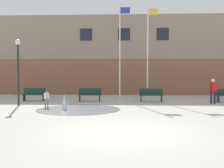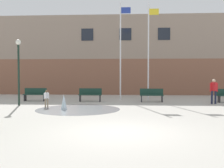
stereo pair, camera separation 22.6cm
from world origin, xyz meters
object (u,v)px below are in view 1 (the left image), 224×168
object	(u,v)px
park_bench_near_trashcan	(151,95)
flagpole_right	(148,49)
adult_watching	(213,89)
flagpole_left	(120,48)
park_bench_center	(90,95)
park_bench_under_left_flagpole	(34,94)
lamp_post_left_lane	(18,63)
child_in_fountain	(47,97)

from	to	relation	value
park_bench_near_trashcan	flagpole_right	size ratio (longest dim) A/B	0.22
flagpole_right	adult_watching	bearing A→B (deg)	-32.66
flagpole_left	adult_watching	bearing A→B (deg)	-22.79
adult_watching	flagpole_right	bearing A→B (deg)	-152.73
adult_watching	park_bench_center	bearing A→B (deg)	-127.98
park_bench_under_left_flagpole	adult_watching	world-z (taller)	adult_watching
flagpole_right	park_bench_center	bearing A→B (deg)	-161.51
park_bench_center	flagpole_right	bearing A→B (deg)	18.49
adult_watching	flagpole_left	distance (m)	7.14
park_bench_center	flagpole_right	distance (m)	5.51
park_bench_center	lamp_post_left_lane	distance (m)	5.24
park_bench_under_left_flagpole	lamp_post_left_lane	xyz separation A→B (m)	(0.01, -2.77, 2.11)
park_bench_near_trashcan	adult_watching	xyz separation A→B (m)	(3.84, -1.04, 0.45)
park_bench_under_left_flagpole	adult_watching	size ratio (longest dim) A/B	1.01
park_bench_near_trashcan	child_in_fountain	distance (m)	7.15
park_bench_center	flagpole_right	size ratio (longest dim) A/B	0.22
park_bench_under_left_flagpole	park_bench_near_trashcan	bearing A→B (deg)	-1.18
child_in_fountain	lamp_post_left_lane	distance (m)	2.93
park_bench_near_trashcan	adult_watching	size ratio (longest dim) A/B	1.01
park_bench_under_left_flagpole	flagpole_right	world-z (taller)	flagpole_right
flagpole_left	lamp_post_left_lane	xyz separation A→B (m)	(-6.07, -4.08, -1.27)
park_bench_under_left_flagpole	flagpole_left	xyz separation A→B (m)	(6.08, 1.31, 3.39)
park_bench_under_left_flagpole	child_in_fountain	distance (m)	4.09
flagpole_left	flagpole_right	distance (m)	2.07
park_bench_center	child_in_fountain	world-z (taller)	child_in_fountain
park_bench_center	flagpole_left	size ratio (longest dim) A/B	0.22
park_bench_near_trashcan	lamp_post_left_lane	distance (m)	8.89
adult_watching	child_in_fountain	distance (m)	10.40
adult_watching	child_in_fountain	size ratio (longest dim) A/B	1.61
park_bench_under_left_flagpole	park_bench_near_trashcan	size ratio (longest dim) A/B	1.00
lamp_post_left_lane	flagpole_left	bearing A→B (deg)	33.88
adult_watching	flagpole_left	bearing A→B (deg)	-142.86
park_bench_center	flagpole_right	world-z (taller)	flagpole_right
flagpole_left	flagpole_right	size ratio (longest dim) A/B	1.02
park_bench_under_left_flagpole	park_bench_center	size ratio (longest dim) A/B	1.00
park_bench_center	lamp_post_left_lane	bearing A→B (deg)	-145.93
adult_watching	flagpole_left	world-z (taller)	flagpole_left
flagpole_right	park_bench_under_left_flagpole	bearing A→B (deg)	-170.85
park_bench_under_left_flagpole	adult_watching	distance (m)	12.15
child_in_fountain	park_bench_under_left_flagpole	bearing A→B (deg)	-126.73
flagpole_right	child_in_fountain	bearing A→B (deg)	-141.61
flagpole_left	park_bench_near_trashcan	bearing A→B (deg)	-34.49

